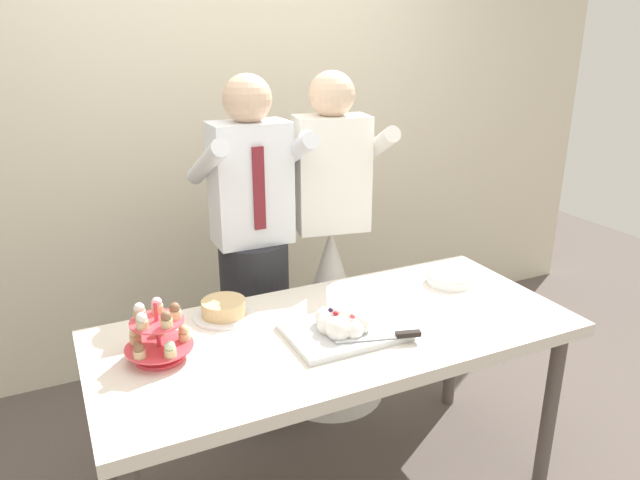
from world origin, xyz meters
TOP-DOWN VIEW (x-y plane):
  - rear_wall at (0.00, 1.41)m, footprint 5.20×0.10m
  - dessert_table at (0.00, 0.00)m, footprint 1.80×0.80m
  - cupcake_stand at (-0.64, 0.06)m, footprint 0.23×0.23m
  - main_cake_tray at (0.00, -0.06)m, footprint 0.43×0.33m
  - plate_stack at (0.63, 0.15)m, footprint 0.20×0.20m
  - round_cake at (-0.36, 0.27)m, footprint 0.24×0.24m
  - person_groom at (-0.09, 0.66)m, footprint 0.46×0.49m
  - person_bride at (0.31, 0.67)m, footprint 0.57×0.56m

SIDE VIEW (x-z plane):
  - person_bride at x=0.31m, z-range -0.25..1.41m
  - dessert_table at x=0.00m, z-range 0.31..1.09m
  - person_groom at x=-0.09m, z-range -0.08..1.58m
  - plate_stack at x=0.63m, z-range 0.78..0.82m
  - round_cake at x=-0.36m, z-range 0.77..0.84m
  - main_cake_tray at x=0.00m, z-range 0.76..0.88m
  - cupcake_stand at x=-0.64m, z-range 0.76..0.97m
  - rear_wall at x=0.00m, z-range 0.00..2.90m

